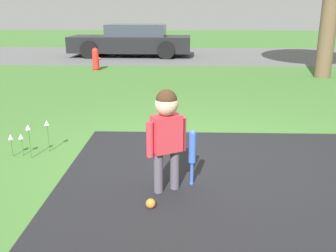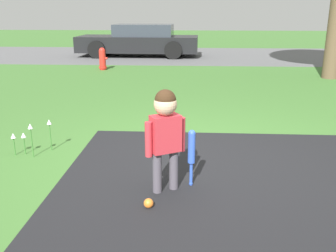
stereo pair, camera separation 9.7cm
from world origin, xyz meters
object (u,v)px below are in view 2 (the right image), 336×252
child (165,127)px  parked_car (139,41)px  fire_hydrant (103,59)px  baseball_bat (192,150)px  sports_ball (149,203)px

child → parked_car: parked_car is taller
fire_hydrant → parked_car: size_ratio=0.14×
baseball_bat → fire_hydrant: bearing=109.2°
sports_ball → fire_hydrant: size_ratio=0.14×
fire_hydrant → parked_car: (0.64, 3.51, 0.26)m
baseball_bat → sports_ball: size_ratio=6.68×
sports_ball → parked_car: parked_car is taller
baseball_bat → fire_hydrant: fire_hydrant is taller
baseball_bat → child: bearing=-153.2°
fire_hydrant → parked_car: 3.58m
baseball_bat → parked_car: bearing=100.2°
sports_ball → fire_hydrant: bearing=105.7°
child → baseball_bat: (0.25, 0.13, -0.28)m
child → sports_ball: child is taller
fire_hydrant → baseball_bat: bearing=-70.8°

